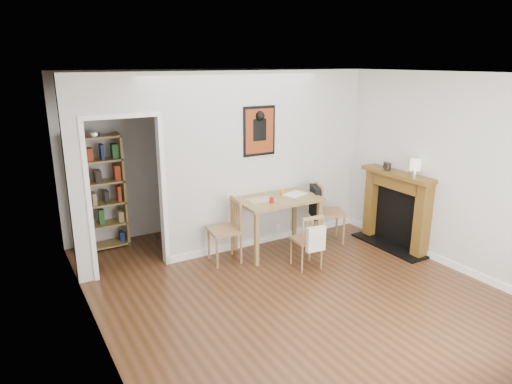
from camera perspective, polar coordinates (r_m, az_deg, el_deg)
ground at (r=5.89m, az=3.71°, el=-11.53°), size 5.20×5.20×0.00m
room_shell at (r=6.58m, az=-1.89°, el=3.54°), size 5.20×5.20×5.20m
dining_table at (r=6.65m, az=2.67°, el=-1.52°), size 1.20×0.76×0.82m
chair_left at (r=6.36m, az=-3.98°, el=-4.88°), size 0.50×0.50×0.91m
chair_right at (r=7.13m, az=9.03°, el=-2.48°), size 0.65×0.61×0.93m
chair_front at (r=6.24m, az=6.39°, el=-5.96°), size 0.42×0.47×0.78m
bookshelf at (r=7.08m, az=-18.99°, el=-0.18°), size 0.73×0.29×1.72m
fireplace at (r=7.16m, az=17.17°, el=-1.79°), size 0.45×1.25×1.16m
red_glass at (r=6.36m, az=1.98°, el=-1.01°), size 0.06×0.06×0.08m
orange_fruit at (r=6.77m, az=3.31°, el=0.01°), size 0.08×0.08×0.08m
placemat at (r=6.51m, az=0.61°, el=-0.97°), size 0.37×0.28×0.00m
notebook at (r=6.78m, az=4.86°, el=-0.27°), size 0.38×0.32×0.02m
mantel_lamp at (r=6.78m, az=19.29°, el=3.13°), size 0.16×0.16×0.25m
ceramic_jar_a at (r=7.05m, az=16.14°, el=3.08°), size 0.09×0.09×0.11m
ceramic_jar_b at (r=7.22m, az=15.91°, el=3.29°), size 0.07×0.07×0.09m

